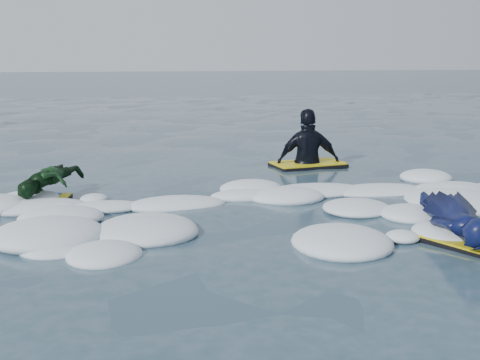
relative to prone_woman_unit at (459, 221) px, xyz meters
name	(u,v)px	position (x,y,z in m)	size (l,w,h in m)	color
ground	(235,236)	(-2.24, 0.58, -0.22)	(120.00, 120.00, 0.00)	#1B3342
foam_band	(221,211)	(-2.24, 1.61, -0.22)	(12.00, 3.10, 0.30)	white
prone_woman_unit	(459,221)	(0.00, 0.00, 0.00)	(1.03, 1.74, 0.43)	black
prone_child_unit	(51,184)	(-4.37, 2.56, 0.01)	(1.01, 1.26, 0.44)	black
waiting_rider_unit	(308,163)	(-0.36, 4.20, -0.15)	(1.34, 0.89, 1.85)	black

